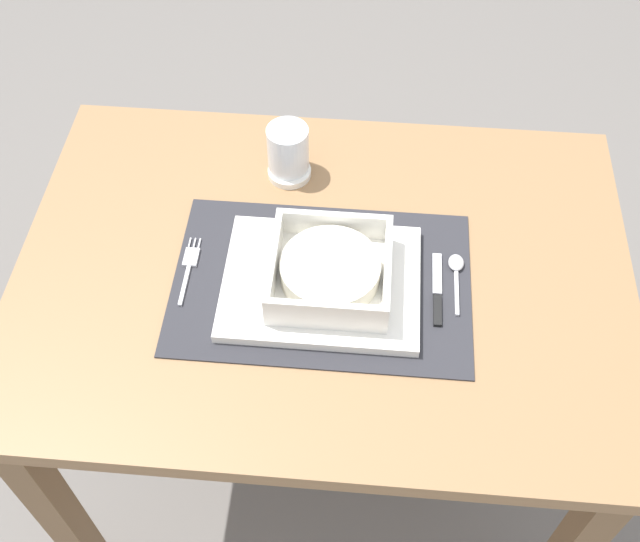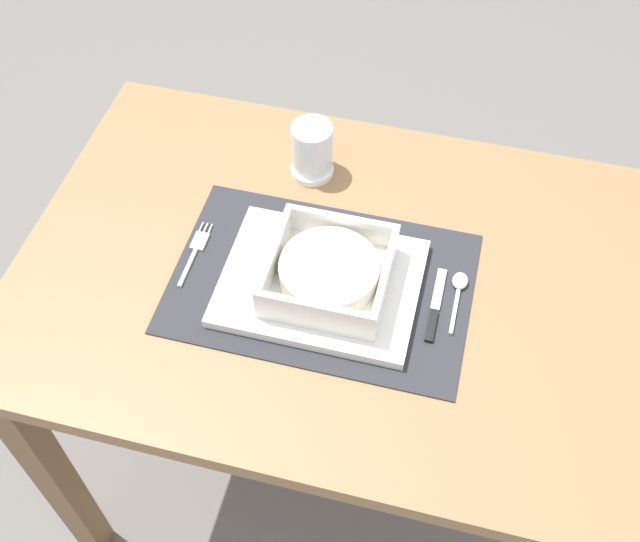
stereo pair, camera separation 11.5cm
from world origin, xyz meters
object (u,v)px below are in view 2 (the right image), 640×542
dining_table (326,309)px  fork (196,249)px  drinking_glass (312,151)px  butter_knife (435,310)px  spoon (459,287)px  condiment_saucer (312,168)px  porridge_bowl (329,273)px

dining_table → fork: (-0.21, -0.02, 0.12)m
fork → drinking_glass: size_ratio=1.39×
butter_knife → fork: bearing=176.1°
spoon → drinking_glass: size_ratio=1.20×
dining_table → butter_knife: size_ratio=7.29×
butter_knife → dining_table: bearing=166.9°
dining_table → butter_knife: bearing=-12.6°
dining_table → condiment_saucer: bearing=110.6°
dining_table → porridge_bowl: bearing=-70.7°
fork → spoon: (0.41, 0.03, 0.00)m
dining_table → porridge_bowl: size_ratio=5.41×
drinking_glass → condiment_saucer: (0.00, -0.01, -0.03)m
dining_table → butter_knife: 0.21m
porridge_bowl → condiment_saucer: (-0.09, 0.23, -0.03)m
porridge_bowl → butter_knife: size_ratio=1.35×
dining_table → drinking_glass: (-0.08, 0.20, 0.15)m
spoon → fork: bearing=-172.8°
drinking_glass → condiment_saucer: size_ratio=1.27×
porridge_bowl → condiment_saucer: 0.25m
drinking_glass → condiment_saucer: drinking_glass is taller
drinking_glass → condiment_saucer: 0.03m
dining_table → drinking_glass: bearing=110.3°
spoon → condiment_saucer: bearing=149.7°
dining_table → spoon: spoon is taller
fork → drinking_glass: 0.26m
spoon → drinking_glass: (-0.28, 0.19, 0.03)m
dining_table → condiment_saucer: condiment_saucer is taller
porridge_bowl → condiment_saucer: size_ratio=2.40×
butter_knife → condiment_saucer: size_ratio=1.78×
butter_knife → drinking_glass: (-0.25, 0.24, 0.04)m
butter_knife → condiment_saucer: condiment_saucer is taller
condiment_saucer → fork: bearing=-121.9°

